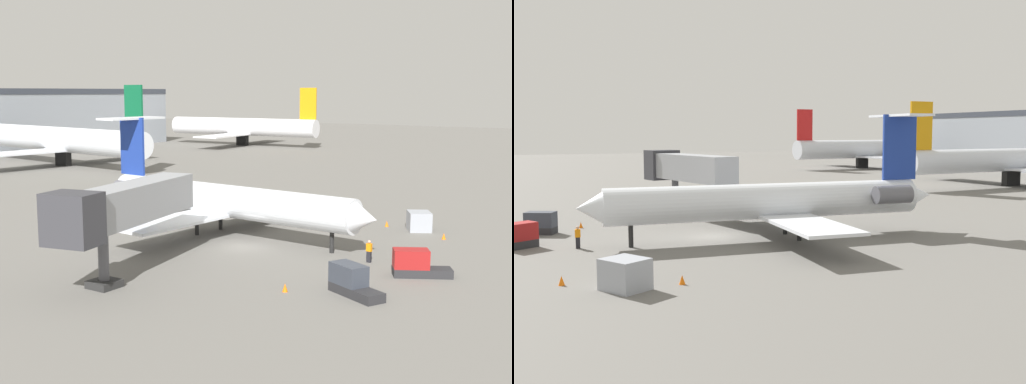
# 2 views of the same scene
# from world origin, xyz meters

# --- Properties ---
(ground_plane) EXTENTS (400.00, 400.00, 0.10)m
(ground_plane) POSITION_xyz_m (0.00, 0.00, -0.05)
(ground_plane) COLOR #66635E
(regional_jet) EXTENTS (22.27, 30.24, 10.15)m
(regional_jet) POSITION_xyz_m (2.73, 4.85, 3.16)
(regional_jet) COLOR silver
(regional_jet) RESTS_ON ground_plane
(jet_bridge) EXTENTS (14.90, 6.07, 6.68)m
(jet_bridge) POSITION_xyz_m (-12.93, 1.19, 4.97)
(jet_bridge) COLOR gray
(jet_bridge) RESTS_ON ground_plane
(ground_crew_marshaller) EXTENTS (0.29, 0.42, 1.69)m
(ground_crew_marshaller) POSITION_xyz_m (0.84, -10.71, 0.86)
(ground_crew_marshaller) COLOR black
(ground_crew_marshaller) RESTS_ON ground_plane
(baggage_tug_lead) EXTENTS (2.98, 4.21, 1.90)m
(baggage_tug_lead) POSITION_xyz_m (-7.24, -13.26, 0.84)
(baggage_tug_lead) COLOR #262628
(baggage_tug_lead) RESTS_ON ground_plane
(baggage_tug_trailing) EXTENTS (3.20, 4.17, 1.90)m
(baggage_tug_trailing) POSITION_xyz_m (-0.91, -15.02, 0.84)
(baggage_tug_trailing) COLOR #262628
(baggage_tug_trailing) RESTS_ON ground_plane
(cargo_container_uld) EXTENTS (3.02, 2.90, 1.76)m
(cargo_container_uld) POSITION_xyz_m (14.22, -9.51, 0.88)
(cargo_container_uld) COLOR #999EA8
(cargo_container_uld) RESTS_ON ground_plane
(traffic_cone_near) EXTENTS (0.36, 0.36, 0.55)m
(traffic_cone_near) POSITION_xyz_m (14.27, -6.33, 0.28)
(traffic_cone_near) COLOR orange
(traffic_cone_near) RESTS_ON ground_plane
(traffic_cone_mid) EXTENTS (0.36, 0.36, 0.55)m
(traffic_cone_mid) POSITION_xyz_m (11.81, -12.67, 0.28)
(traffic_cone_mid) COLOR orange
(traffic_cone_mid) RESTS_ON ground_plane
(traffic_cone_far) EXTENTS (0.36, 0.36, 0.55)m
(traffic_cone_far) POSITION_xyz_m (-9.10, -9.49, 0.28)
(traffic_cone_far) COLOR orange
(traffic_cone_far) RESTS_ON ground_plane
(parked_airliner_centre) EXTENTS (35.79, 42.30, 13.66)m
(parked_airliner_centre) POSITION_xyz_m (32.53, 60.92, 4.42)
(parked_airliner_centre) COLOR silver
(parked_airliner_centre) RESTS_ON ground_plane
(parked_airliner_east_mid) EXTENTS (32.44, 38.38, 13.49)m
(parked_airliner_east_mid) POSITION_xyz_m (86.20, 61.18, 4.34)
(parked_airliner_east_mid) COLOR white
(parked_airliner_east_mid) RESTS_ON ground_plane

